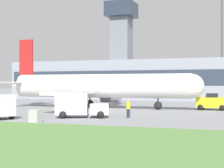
{
  "coord_description": "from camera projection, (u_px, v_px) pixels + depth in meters",
  "views": [
    {
      "loc": [
        16.59,
        -44.25,
        3.18
      ],
      "look_at": [
        -0.02,
        1.69,
        3.2
      ],
      "focal_mm": 60.0,
      "sensor_mm": 36.0,
      "label": 1
    }
  ],
  "objects": [
    {
      "name": "ground_plane",
      "position": [
        108.0,
        109.0,
        47.25
      ],
      "size": [
        400.0,
        400.0,
        0.0
      ],
      "primitive_type": "plane",
      "color": "gray"
    },
    {
      "name": "airplane",
      "position": [
        97.0,
        87.0,
        49.56
      ],
      "size": [
        27.18,
        23.39,
        9.52
      ],
      "color": "white",
      "rests_on": "ground_plane"
    },
    {
      "name": "terminal_building",
      "position": [
        162.0,
        78.0,
        79.49
      ],
      "size": [
        65.13,
        16.01,
        21.2
      ],
      "color": "#8C939E",
      "rests_on": "ground_plane"
    },
    {
      "name": "pushback_tug",
      "position": [
        212.0,
        102.0,
        46.01
      ],
      "size": [
        3.75,
        2.73,
        2.05
      ],
      "color": "yellow",
      "rests_on": "ground_plane"
    },
    {
      "name": "utility_cabinet",
      "position": [
        36.0,
        116.0,
        30.94
      ],
      "size": [
        0.82,
        0.86,
        1.06
      ],
      "color": "#B2B7B2",
      "rests_on": "ground_plane"
    },
    {
      "name": "ground_crew_person",
      "position": [
        128.0,
        108.0,
        35.51
      ],
      "size": [
        0.53,
        0.53,
        1.71
      ],
      "color": "#23283D",
      "rests_on": "ground_plane"
    },
    {
      "name": "baggage_truck",
      "position": [
        78.0,
        105.0,
        35.56
      ],
      "size": [
        5.41,
        3.83,
        2.35
      ],
      "color": "white",
      "rests_on": "ground_plane"
    }
  ]
}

